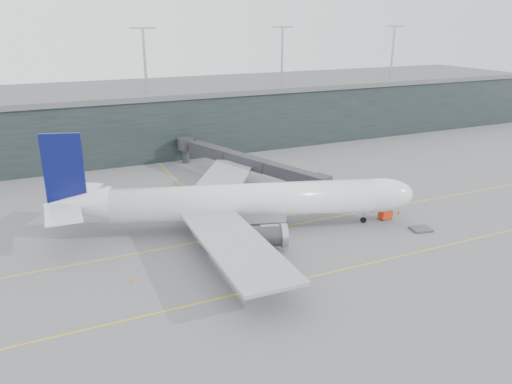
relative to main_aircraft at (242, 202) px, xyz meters
name	(u,v)px	position (x,y,z in m)	size (l,w,h in m)	color
ground	(192,232)	(-7.64, 2.11, -4.48)	(320.00, 320.00, 0.00)	slate
taxiline_a	(200,242)	(-7.64, -1.89, -4.47)	(160.00, 0.25, 0.02)	gold
taxiline_b	(242,293)	(-7.64, -17.89, -4.47)	(160.00, 0.25, 0.02)	gold
taxiline_lead_main	(185,189)	(-2.64, 22.11, -4.47)	(0.25, 60.00, 0.02)	gold
terminal	(120,118)	(-7.64, 60.11, 3.14)	(240.00, 36.00, 29.00)	black
main_aircraft	(242,202)	(0.00, 0.00, 0.00)	(55.75, 51.31, 15.97)	silver
jet_bridge	(247,158)	(11.15, 23.72, -0.19)	(15.01, 42.86, 5.74)	#2E2E34
gse_cart	(385,214)	(22.92, -5.99, -3.69)	(2.20, 1.51, 1.42)	red
baggage_dolly	(421,229)	(25.12, -12.01, -4.30)	(3.03, 2.43, 0.30)	#3E3E44
uld_a	(148,209)	(-12.01, 12.30, -3.52)	(2.35, 2.06, 1.83)	#333337
uld_b	(149,207)	(-11.67, 13.12, -3.51)	(2.52, 2.30, 1.86)	#333337
uld_c	(163,203)	(-9.13, 13.49, -3.40)	(2.57, 2.22, 2.05)	#333337
cone_nose	(399,212)	(26.48, -5.11, -4.09)	(0.49, 0.49, 0.78)	#E6540C
cone_wing_stbd	(295,267)	(1.05, -15.30, -4.13)	(0.44, 0.44, 0.70)	orange
cone_wing_port	(219,201)	(0.77, 12.39, -4.16)	(0.41, 0.41, 0.65)	orange
cone_tail	(133,280)	(-19.03, -9.76, -4.15)	(0.41, 0.41, 0.66)	orange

